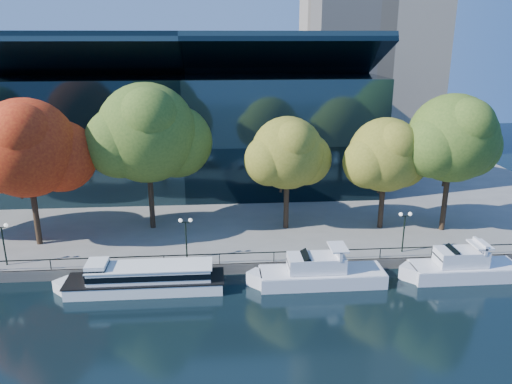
{
  "coord_description": "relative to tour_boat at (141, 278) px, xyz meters",
  "views": [
    {
      "loc": [
        0.05,
        -38.4,
        20.97
      ],
      "look_at": [
        3.72,
        8.0,
        6.28
      ],
      "focal_mm": 35.0,
      "sensor_mm": 36.0,
      "label": 1
    }
  ],
  "objects": [
    {
      "name": "tree_3",
      "position": [
        14.11,
        10.94,
        7.96
      ],
      "size": [
        9.47,
        7.76,
        12.09
      ],
      "color": "black",
      "rests_on": "promenade"
    },
    {
      "name": "lamp_0",
      "position": [
        -12.59,
        3.87,
        2.8
      ],
      "size": [
        1.26,
        0.36,
        4.03
      ],
      "color": "black",
      "rests_on": "promenade"
    },
    {
      "name": "cruiser_near",
      "position": [
        15.16,
        -0.06,
        -0.08
      ],
      "size": [
        12.15,
        3.13,
        3.52
      ],
      "color": "white",
      "rests_on": "ground"
    },
    {
      "name": "lamp_2",
      "position": [
        24.28,
        3.87,
        2.8
      ],
      "size": [
        1.26,
        0.36,
        4.03
      ],
      "color": "black",
      "rests_on": "promenade"
    },
    {
      "name": "tree_4",
      "position": [
        24.33,
        10.24,
        7.73
      ],
      "size": [
        9.68,
        7.94,
        11.94
      ],
      "color": "black",
      "rests_on": "promenade"
    },
    {
      "name": "promenade",
      "position": [
        6.7,
        35.74,
        -0.68
      ],
      "size": [
        90.0,
        67.08,
        1.0
      ],
      "color": "slate",
      "rests_on": "ground"
    },
    {
      "name": "tree_5",
      "position": [
        30.78,
        9.11,
        9.58
      ],
      "size": [
        11.28,
        9.25,
        14.47
      ],
      "color": "black",
      "rests_on": "promenade"
    },
    {
      "name": "tour_boat",
      "position": [
        0.0,
        0.0,
        0.0
      ],
      "size": [
        14.59,
        3.25,
        2.77
      ],
      "color": "white",
      "rests_on": "ground"
    },
    {
      "name": "tree_1",
      "position": [
        -11.04,
        8.56,
        9.4
      ],
      "size": [
        11.78,
        9.66,
        14.49
      ],
      "color": "black",
      "rests_on": "promenade"
    },
    {
      "name": "cruiser_far",
      "position": [
        28.2,
        0.02,
        -0.06
      ],
      "size": [
        10.8,
        2.99,
        3.53
      ],
      "color": "white",
      "rests_on": "ground"
    },
    {
      "name": "ground",
      "position": [
        6.7,
        -0.63,
        -1.18
      ],
      "size": [
        160.0,
        160.0,
        0.0
      ],
      "primitive_type": "plane",
      "color": "black",
      "rests_on": "ground"
    },
    {
      "name": "lamp_1",
      "position": [
        3.68,
        3.87,
        2.8
      ],
      "size": [
        1.26,
        0.36,
        4.03
      ],
      "color": "black",
      "rests_on": "promenade"
    },
    {
      "name": "railing",
      "position": [
        6.7,
        2.62,
        0.76
      ],
      "size": [
        88.2,
        0.08,
        0.99
      ],
      "color": "black",
      "rests_on": "promenade"
    },
    {
      "name": "tree_2",
      "position": [
        -0.21,
        12.14,
        9.98
      ],
      "size": [
        12.81,
        10.5,
        15.5
      ],
      "color": "black",
      "rests_on": "promenade"
    },
    {
      "name": "convention_building",
      "position": [
        2.7,
        31.15,
        7.33
      ],
      "size": [
        50.0,
        24.57,
        21.43
      ],
      "color": "black",
      "rests_on": "ground"
    }
  ]
}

